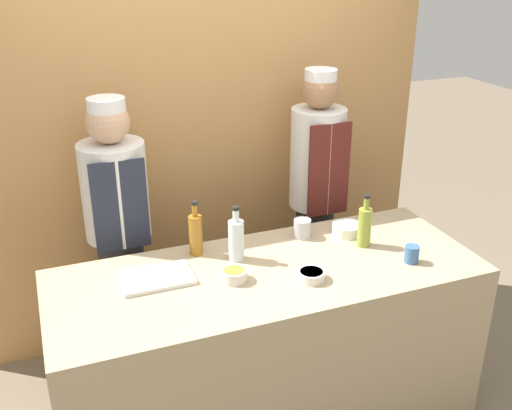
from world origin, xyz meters
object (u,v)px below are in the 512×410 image
(cup_steel, at_px, (302,228))
(cup_blue, at_px, (412,254))
(chef_left, at_px, (119,233))
(sauce_bowl_brown, at_px, (347,229))
(bottle_clear, at_px, (236,239))
(cutting_board, at_px, (157,278))
(bottle_oil, at_px, (365,226))
(sauce_bowl_yellow, at_px, (234,275))
(sauce_bowl_purple, at_px, (311,275))
(bottle_amber, at_px, (196,234))
(chef_right, at_px, (316,195))

(cup_steel, height_order, cup_blue, cup_steel)
(chef_left, bearing_deg, cup_blue, -33.97)
(sauce_bowl_brown, bearing_deg, bottle_clear, -175.49)
(cutting_board, height_order, bottle_oil, bottle_oil)
(bottle_oil, bearing_deg, chef_left, 151.65)
(sauce_bowl_brown, distance_m, cutting_board, 1.08)
(sauce_bowl_yellow, bearing_deg, sauce_bowl_purple, -20.17)
(bottle_oil, height_order, cup_blue, bottle_oil)
(bottle_amber, bearing_deg, cutting_board, -143.35)
(cup_steel, bearing_deg, sauce_bowl_purple, -109.65)
(sauce_bowl_brown, xyz_separation_m, chef_left, (-1.15, 0.48, -0.04))
(cutting_board, relative_size, bottle_amber, 1.16)
(cutting_board, bearing_deg, chef_left, 97.76)
(cutting_board, bearing_deg, sauce_bowl_yellow, -21.99)
(bottle_oil, height_order, bottle_amber, bottle_amber)
(cup_steel, xyz_separation_m, cup_blue, (0.39, -0.45, -0.01))
(bottle_oil, xyz_separation_m, cup_blue, (0.13, -0.24, -0.07))
(cutting_board, bearing_deg, cup_blue, -13.29)
(cutting_board, relative_size, bottle_clear, 1.17)
(bottle_amber, bearing_deg, sauce_bowl_yellow, -73.87)
(bottle_clear, distance_m, chef_left, 0.74)
(sauce_bowl_yellow, bearing_deg, sauce_bowl_brown, 18.40)
(sauce_bowl_brown, xyz_separation_m, cutting_board, (-1.07, -0.11, -0.02))
(cup_steel, relative_size, chef_left, 0.06)
(cup_blue, bearing_deg, sauce_bowl_yellow, 170.29)
(cup_steel, distance_m, chef_right, 0.52)
(cup_blue, relative_size, chef_right, 0.05)
(cutting_board, distance_m, bottle_clear, 0.43)
(sauce_bowl_purple, height_order, cup_steel, cup_steel)
(cup_steel, bearing_deg, bottle_oil, -38.53)
(cup_blue, height_order, chef_right, chef_right)
(chef_right, bearing_deg, bottle_oil, -93.30)
(bottle_clear, bearing_deg, sauce_bowl_purple, -50.43)
(sauce_bowl_yellow, relative_size, bottle_oil, 0.43)
(sauce_bowl_purple, height_order, bottle_amber, bottle_amber)
(sauce_bowl_brown, relative_size, cup_steel, 1.58)
(bottle_amber, relative_size, chef_right, 0.17)
(bottle_amber, bearing_deg, cup_blue, -25.93)
(sauce_bowl_purple, distance_m, chef_right, 0.96)
(bottle_oil, height_order, cup_steel, bottle_oil)
(sauce_bowl_purple, xyz_separation_m, cutting_board, (-0.68, 0.26, -0.02))
(sauce_bowl_purple, xyz_separation_m, sauce_bowl_brown, (0.39, 0.37, 0.01))
(bottle_amber, relative_size, cup_blue, 3.28)
(sauce_bowl_yellow, bearing_deg, cup_steel, 31.33)
(bottle_clear, xyz_separation_m, chef_right, (0.70, 0.53, -0.08))
(chef_left, bearing_deg, sauce_bowl_yellow, -59.86)
(bottle_clear, height_order, chef_left, chef_left)
(sauce_bowl_yellow, distance_m, sauce_bowl_purple, 0.36)
(cup_blue, bearing_deg, chef_left, 146.03)
(cutting_board, relative_size, cup_steel, 3.32)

